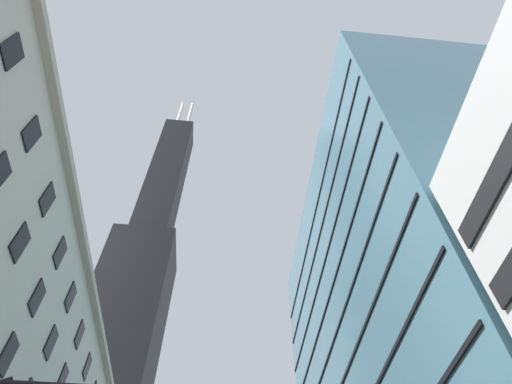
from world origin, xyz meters
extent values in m
cube|color=#B2A893|center=(-10.75, 29.14, 28.68)|extent=(0.70, 70.27, 0.60)
cube|color=black|center=(-10.95, 18.00, 16.60)|extent=(0.14, 1.40, 2.20)
cube|color=black|center=(-10.95, 13.00, 20.80)|extent=(0.14, 1.40, 2.20)
cube|color=black|center=(-10.95, 18.00, 20.80)|extent=(0.14, 1.40, 2.20)
cube|color=black|center=(-10.95, 23.00, 20.80)|extent=(0.14, 1.40, 2.20)
cube|color=black|center=(-10.95, 28.00, 20.80)|extent=(0.14, 1.40, 2.20)
cube|color=black|center=(-10.95, 3.00, 25.00)|extent=(0.14, 1.40, 2.20)
cube|color=black|center=(-10.95, 8.00, 25.00)|extent=(0.14, 1.40, 2.20)
cube|color=black|center=(-10.95, 13.00, 25.00)|extent=(0.14, 1.40, 2.20)
cube|color=black|center=(-10.95, 18.00, 25.00)|extent=(0.14, 1.40, 2.20)
cube|color=black|center=(-10.95, 23.00, 25.00)|extent=(0.14, 1.40, 2.20)
cube|color=black|center=(-10.95, 28.00, 25.00)|extent=(0.14, 1.40, 2.20)
cube|color=black|center=(-10.95, 33.00, 25.00)|extent=(0.14, 1.40, 2.20)
cube|color=black|center=(-20.93, 81.26, 63.22)|extent=(16.56, 16.56, 53.24)
cube|color=black|center=(-20.93, 81.26, 123.12)|extent=(10.64, 10.64, 66.55)
cylinder|color=silver|center=(-23.06, 81.26, 169.42)|extent=(1.20, 1.20, 26.04)
cylinder|color=silver|center=(-18.81, 81.26, 169.42)|extent=(1.20, 1.20, 26.04)
cube|color=teal|center=(19.33, 25.01, 23.47)|extent=(16.66, 37.71, 46.93)
cube|color=black|center=(10.96, 25.01, 20.00)|extent=(0.12, 36.71, 0.24)
cube|color=black|center=(10.96, 25.01, 24.00)|extent=(0.12, 36.71, 0.24)
cube|color=black|center=(10.96, 25.01, 28.00)|extent=(0.12, 36.71, 0.24)
cube|color=black|center=(10.96, 25.01, 32.00)|extent=(0.12, 36.71, 0.24)
cube|color=black|center=(10.96, 25.01, 36.00)|extent=(0.12, 36.71, 0.24)
cube|color=black|center=(10.96, 25.01, 40.00)|extent=(0.12, 36.71, 0.24)
cylinder|color=black|center=(-3.21, 5.01, 7.85)|extent=(7.48, 0.14, 0.14)
camera|label=1|loc=(1.27, -6.04, 1.86)|focal=30.58mm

